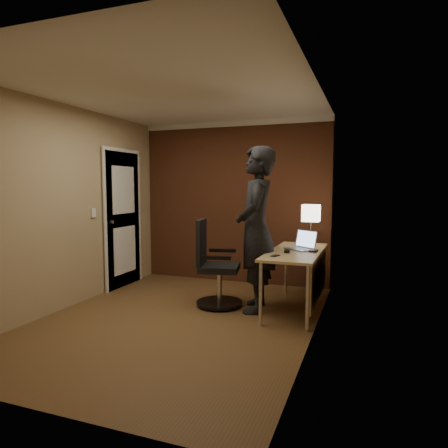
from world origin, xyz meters
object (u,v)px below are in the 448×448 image
Objects in this scene: laptop at (303,244)px; person at (256,229)px; desk at (302,262)px; desk_lamp at (311,214)px; wallet at (313,251)px; mouse at (287,251)px; office_chair at (214,269)px; phone at (275,256)px.

laptop is 0.21× the size of person.
desk_lamp is at bearing 86.95° from desk.
person is (-0.51, -0.32, 0.20)m from laptop.
wallet is (0.14, -0.01, 0.14)m from desk.
laptop reaches higher than mouse.
mouse is at bearing 0.76° from office_chair.
person is (-0.55, -0.71, -0.16)m from desk_lamp.
laptop is at bearing 63.52° from mouse.
phone is at bearing -111.15° from mouse.
office_chair is at bearing -100.54° from person.
phone is at bearing 34.91° from person.
mouse is at bearing -128.63° from desk.
desk is 0.76m from desk_lamp.
desk is 0.24m from laptop.
laptop reaches higher than desk.
phone is at bearing -17.68° from office_chair.
desk_lamp reaches higher than desk.
desk is 0.20m from wallet.
wallet is 0.73m from person.
laptop is 1.14m from office_chair.
office_chair reaches higher than laptop.
office_chair is at bearing 177.11° from phone.
wallet is at bearing 8.68° from office_chair.
person is at bearing -147.40° from laptop.
desk is 13.64× the size of wallet.
desk_lamp is 5.35× the size of mouse.
office_chair is at bearing -162.02° from laptop.
mouse is 0.96m from office_chair.
desk is at bearing 46.07° from mouse.
person reaches higher than office_chair.
desk is 0.53m from phone.
laptop is (-0.04, -0.38, -0.35)m from desk_lamp.
wallet is at bearing 25.95° from mouse.
phone is 0.49m from person.
office_chair is (-1.04, -0.34, -0.32)m from laptop.
person reaches higher than wallet.
person is at bearing 174.40° from mouse.
laptop is 0.64m from phone.
desk_lamp is 0.83m from mouse.
laptop is (-0.02, 0.15, 0.19)m from desk.
desk is at bearing 78.94° from phone.
desk_lamp is 1.28× the size of laptop.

